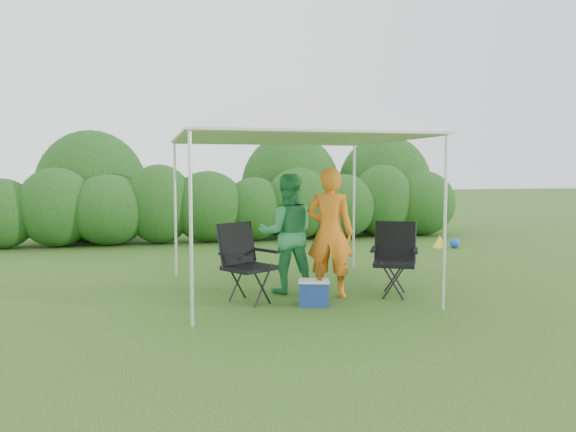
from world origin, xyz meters
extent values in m
plane|color=#39631F|center=(0.00, 0.00, 0.00)|extent=(70.00, 70.00, 0.00)
ellipsoid|color=#24561B|center=(-4.91, 6.00, 0.75)|extent=(1.50, 1.28, 1.50)
cylinder|color=#382616|center=(-4.91, 6.00, 0.15)|extent=(0.12, 0.12, 0.30)
ellipsoid|color=#24561B|center=(-3.82, 6.00, 0.86)|extent=(1.65, 1.40, 1.73)
cylinder|color=#382616|center=(-3.82, 6.00, 0.15)|extent=(0.12, 0.12, 0.30)
ellipsoid|color=#24561B|center=(-2.73, 6.00, 0.79)|extent=(1.80, 1.53, 1.57)
cylinder|color=#382616|center=(-2.73, 6.00, 0.15)|extent=(0.12, 0.12, 0.30)
ellipsoid|color=#24561B|center=(-1.64, 6.00, 0.90)|extent=(1.58, 1.34, 1.80)
cylinder|color=#382616|center=(-1.64, 6.00, 0.15)|extent=(0.12, 0.12, 0.30)
ellipsoid|color=#24561B|center=(-0.55, 6.00, 0.82)|extent=(1.73, 1.47, 1.65)
cylinder|color=#382616|center=(-0.55, 6.00, 0.15)|extent=(0.12, 0.12, 0.30)
ellipsoid|color=#24561B|center=(0.55, 6.00, 0.75)|extent=(1.50, 1.28, 1.50)
cylinder|color=#382616|center=(0.55, 6.00, 0.15)|extent=(0.12, 0.12, 0.30)
ellipsoid|color=#24561B|center=(1.64, 6.00, 0.86)|extent=(1.65, 1.40, 1.73)
cylinder|color=#382616|center=(1.64, 6.00, 0.15)|extent=(0.12, 0.12, 0.30)
ellipsoid|color=#24561B|center=(2.73, 6.00, 0.79)|extent=(1.80, 1.53, 1.57)
cylinder|color=#382616|center=(2.73, 6.00, 0.15)|extent=(0.12, 0.12, 0.30)
ellipsoid|color=#24561B|center=(3.82, 6.00, 0.90)|extent=(1.57, 1.34, 1.80)
cylinder|color=#382616|center=(3.82, 6.00, 0.15)|extent=(0.12, 0.12, 0.30)
ellipsoid|color=#24561B|center=(4.91, 6.00, 0.82)|extent=(1.72, 1.47, 1.65)
cylinder|color=#382616|center=(4.91, 6.00, 0.15)|extent=(0.12, 0.12, 0.30)
cylinder|color=silver|center=(-1.50, -1.00, 1.05)|extent=(0.04, 0.04, 2.10)
cylinder|color=silver|center=(1.50, -1.00, 1.05)|extent=(0.04, 0.04, 2.10)
cylinder|color=silver|center=(-1.50, 2.00, 1.05)|extent=(0.04, 0.04, 2.10)
cylinder|color=silver|center=(1.50, 2.00, 1.05)|extent=(0.04, 0.04, 2.10)
cube|color=white|center=(0.00, 0.50, 2.12)|extent=(3.10, 3.10, 0.03)
pyramid|color=white|center=(0.00, 0.50, 2.48)|extent=(3.10, 3.10, 0.70)
cube|color=black|center=(1.24, -0.18, 0.43)|extent=(0.70, 0.69, 0.05)
cube|color=black|center=(1.34, 0.02, 0.72)|extent=(0.54, 0.38, 0.51)
cube|color=black|center=(0.99, -0.05, 0.62)|extent=(0.25, 0.43, 0.03)
cube|color=black|center=(1.48, -0.31, 0.62)|extent=(0.25, 0.43, 0.03)
cylinder|color=black|center=(0.93, -0.28, 0.22)|extent=(0.02, 0.02, 0.43)
cylinder|color=black|center=(1.33, -0.49, 0.22)|extent=(0.02, 0.02, 0.43)
cylinder|color=black|center=(1.14, 0.12, 0.22)|extent=(0.02, 0.02, 0.43)
cylinder|color=black|center=(1.54, -0.09, 0.22)|extent=(0.02, 0.02, 0.43)
cube|color=black|center=(-0.70, -0.08, 0.44)|extent=(0.74, 0.72, 0.05)
cube|color=black|center=(-0.83, 0.11, 0.74)|extent=(0.55, 0.42, 0.53)
cube|color=black|center=(-0.95, -0.24, 0.64)|extent=(0.29, 0.42, 0.03)
cube|color=black|center=(-0.46, 0.07, 0.64)|extent=(0.29, 0.42, 0.03)
cylinder|color=black|center=(-0.78, -0.40, 0.22)|extent=(0.03, 0.03, 0.44)
cylinder|color=black|center=(-0.38, -0.16, 0.22)|extent=(0.03, 0.03, 0.44)
cylinder|color=black|center=(-1.03, -0.01, 0.22)|extent=(0.03, 0.03, 0.44)
cylinder|color=black|center=(-0.63, 0.24, 0.22)|extent=(0.03, 0.03, 0.44)
imported|color=orange|center=(0.40, 0.01, 0.85)|extent=(0.74, 0.66, 1.71)
imported|color=#339D57|center=(-0.09, 0.39, 0.81)|extent=(0.86, 0.71, 1.62)
cube|color=navy|center=(0.04, -0.43, 0.15)|extent=(0.42, 0.35, 0.29)
cube|color=silver|center=(0.04, -0.43, 0.31)|extent=(0.44, 0.37, 0.03)
cylinder|color=#592D0C|center=(0.10, -0.47, 0.43)|extent=(0.06, 0.06, 0.22)
cone|color=yellow|center=(4.20, 3.84, 0.13)|extent=(0.31, 0.31, 0.26)
sphere|color=blue|center=(4.46, 3.67, 0.10)|extent=(0.21, 0.21, 0.21)
camera|label=1|loc=(-1.98, -6.98, 1.69)|focal=35.00mm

